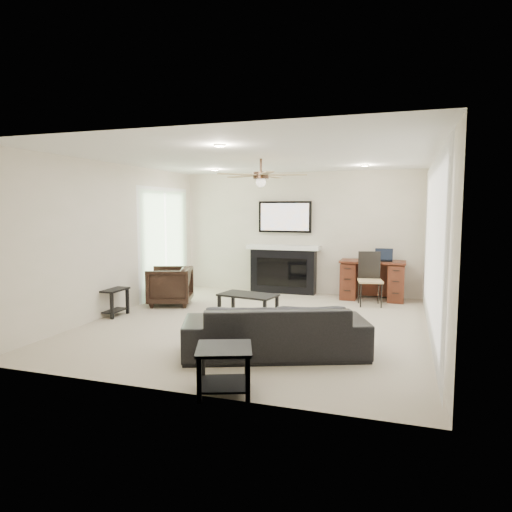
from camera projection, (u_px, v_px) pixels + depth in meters
The scene contains 10 objects.
room_shell at pixel (272, 213), 6.84m from camera, with size 5.50×5.54×2.52m.
sofa at pixel (275, 329), 5.47m from camera, with size 2.17×0.85×0.63m, color black.
armchair at pixel (170, 286), 8.30m from camera, with size 0.75×0.77×0.70m, color black.
coffee_table at pixel (248, 306), 7.27m from camera, with size 0.90×0.50×0.40m, color black.
end_table_near at pixel (224, 370), 4.34m from camera, with size 0.52×0.52×0.45m, color black.
end_table_left at pixel (109, 302), 7.49m from camera, with size 0.50×0.50×0.45m, color black.
fireplace_unit at pixel (283, 247), 9.43m from camera, with size 1.52×0.34×1.91m, color black.
desk at pixel (372, 280), 8.76m from camera, with size 1.22×0.56×0.76m, color #3C1A0F.
desk_chair at pixel (370, 279), 8.23m from camera, with size 0.42×0.44×0.97m, color black.
laptop at pixel (384, 255), 8.63m from camera, with size 0.33×0.24×0.23m, color black.
Camera 1 is at (2.10, -6.52, 1.76)m, focal length 32.00 mm.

